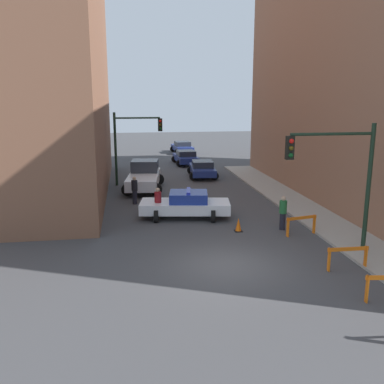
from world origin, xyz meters
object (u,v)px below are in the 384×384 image
at_px(parked_car_far, 182,147).
at_px(pedestrian_sidewalk, 283,212).
at_px(pedestrian_corner, 135,190).
at_px(police_car, 186,204).
at_px(traffic_light_far, 131,138).
at_px(parked_car_mid, 186,157).
at_px(white_truck, 144,176).
at_px(barrier_back, 348,254).
at_px(traffic_cone, 238,225).
at_px(parked_car_near, 202,169).
at_px(barrier_corner, 301,222).
at_px(pedestrian_crossing, 158,203).
at_px(traffic_light_near, 343,169).

distance_m(parked_car_far, pedestrian_sidewalk, 28.51).
bearing_deg(pedestrian_corner, police_car, -75.01).
bearing_deg(traffic_light_far, parked_car_mid, 59.36).
distance_m(white_truck, parked_car_far, 18.99).
distance_m(white_truck, barrier_back, 16.74).
height_order(police_car, white_truck, white_truck).
distance_m(white_truck, traffic_cone, 10.93).
relative_size(parked_car_far, traffic_cone, 6.74).
height_order(parked_car_near, pedestrian_corner, pedestrian_corner).
relative_size(traffic_light_far, pedestrian_corner, 3.13).
distance_m(traffic_light_far, parked_car_far, 17.92).
xyz_separation_m(traffic_light_far, parked_car_far, (5.89, 16.70, -2.72)).
bearing_deg(parked_car_mid, parked_car_near, -89.50).
bearing_deg(traffic_light_far, barrier_corner, -59.24).
relative_size(traffic_light_far, parked_car_mid, 1.18).
bearing_deg(white_truck, parked_car_far, 81.78).
xyz_separation_m(parked_car_near, pedestrian_sidewalk, (1.42, -14.01, 0.19)).
relative_size(parked_car_far, pedestrian_crossing, 2.66).
distance_m(police_car, pedestrian_corner, 4.27).
relative_size(parked_car_near, pedestrian_corner, 2.67).
xyz_separation_m(pedestrian_sidewalk, barrier_back, (0.62, -5.09, -0.24)).
height_order(traffic_light_near, barrier_back, traffic_light_near).
xyz_separation_m(police_car, pedestrian_crossing, (-1.47, 0.06, 0.14)).
relative_size(parked_car_near, pedestrian_sidewalk, 2.67).
distance_m(traffic_light_near, traffic_cone, 5.75).
xyz_separation_m(parked_car_near, traffic_cone, (-0.76, -13.97, -0.36)).
xyz_separation_m(white_truck, barrier_corner, (6.76, -11.12, -0.29)).
bearing_deg(pedestrian_crossing, white_truck, 82.41).
relative_size(police_car, parked_car_mid, 1.12).
xyz_separation_m(traffic_light_near, parked_car_far, (-2.14, 31.97, -2.86)).
bearing_deg(police_car, parked_car_mid, 0.98).
distance_m(traffic_light_near, barrier_corner, 3.90).
distance_m(traffic_light_far, barrier_corner, 15.06).
bearing_deg(pedestrian_crossing, parked_car_near, 58.00).
height_order(parked_car_far, traffic_cone, parked_car_far).
height_order(traffic_light_near, traffic_light_far, traffic_light_near).
relative_size(pedestrian_sidewalk, barrier_corner, 1.05).
height_order(white_truck, traffic_cone, white_truck).
bearing_deg(white_truck, traffic_light_far, 124.11).
distance_m(parked_car_far, pedestrian_corner, 23.11).
height_order(traffic_light_near, police_car, traffic_light_near).
height_order(police_car, pedestrian_corner, pedestrian_corner).
bearing_deg(traffic_light_near, parked_car_mid, 96.80).
height_order(police_car, barrier_corner, police_car).
height_order(traffic_light_near, pedestrian_crossing, traffic_light_near).
bearing_deg(traffic_light_near, traffic_cone, 132.31).
bearing_deg(barrier_corner, pedestrian_corner, 136.78).
relative_size(traffic_light_far, police_car, 1.05).
height_order(traffic_light_far, pedestrian_crossing, traffic_light_far).
relative_size(pedestrian_corner, barrier_back, 1.04).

